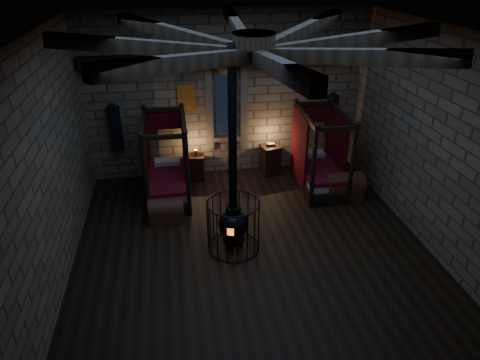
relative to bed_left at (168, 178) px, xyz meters
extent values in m
cube|color=black|center=(1.60, -2.32, -0.49)|extent=(7.00, 7.00, 0.01)
cube|color=#847054|center=(1.60, 1.18, 1.61)|extent=(7.00, 0.02, 4.20)
cube|color=#847054|center=(1.60, -5.82, 1.61)|extent=(7.00, 0.02, 4.20)
cube|color=#847054|center=(-1.90, -2.32, 1.61)|extent=(0.02, 7.00, 4.20)
cube|color=#847054|center=(5.10, -2.32, 1.61)|extent=(0.02, 7.00, 4.20)
cube|color=black|center=(1.60, -2.32, 3.71)|extent=(7.00, 7.00, 0.01)
cube|color=black|center=(1.60, 1.00, 2.56)|extent=(6.86, 0.35, 0.30)
cylinder|color=black|center=(1.60, -2.32, 3.56)|extent=(0.70, 0.70, 0.25)
cube|color=black|center=(1.60, 1.13, 1.41)|extent=(0.55, 0.04, 1.60)
cube|color=maroon|center=(0.60, 1.14, 1.61)|extent=(0.45, 0.03, 0.65)
cube|color=black|center=(-1.20, 1.02, 0.96)|extent=(0.30, 0.10, 1.15)
cube|color=black|center=(4.40, 1.02, 0.96)|extent=(0.30, 0.10, 1.15)
cube|color=black|center=(0.00, -0.08, -0.33)|extent=(0.99, 1.88, 0.33)
cube|color=beige|center=(0.00, -0.08, -0.08)|extent=(0.88, 1.74, 0.20)
cube|color=maroon|center=(0.00, -0.08, 0.05)|extent=(0.93, 1.78, 0.09)
cube|color=beige|center=(0.00, 0.61, 0.14)|extent=(0.63, 0.32, 0.13)
cube|color=#59070D|center=(0.01, 0.85, 1.18)|extent=(0.99, 0.05, 0.50)
cylinder|color=black|center=(-0.46, -0.98, 0.50)|extent=(0.10, 0.10, 1.99)
cylinder|color=black|center=(-0.45, 0.83, 0.50)|extent=(0.10, 0.10, 1.99)
cylinder|color=black|center=(0.45, -0.98, 0.50)|extent=(0.10, 0.10, 1.99)
cylinder|color=black|center=(0.46, 0.82, 0.50)|extent=(0.10, 0.10, 1.99)
cube|color=#59070D|center=(-0.48, 0.20, 0.55)|extent=(0.06, 1.35, 1.76)
cube|color=#59070D|center=(0.48, 0.19, 0.55)|extent=(0.06, 1.35, 1.76)
cube|color=black|center=(3.74, -0.21, -0.33)|extent=(1.04, 1.91, 0.33)
cube|color=beige|center=(3.74, -0.21, -0.08)|extent=(0.93, 1.76, 0.20)
cube|color=maroon|center=(3.74, -0.21, 0.05)|extent=(0.98, 1.80, 0.09)
cube|color=beige|center=(3.76, 0.47, 0.14)|extent=(0.64, 0.34, 0.13)
cube|color=#59070D|center=(3.77, 0.72, 1.18)|extent=(1.00, 0.08, 0.50)
cylinder|color=black|center=(3.25, -1.10, 0.50)|extent=(0.10, 0.10, 1.99)
cylinder|color=black|center=(3.32, 0.71, 0.50)|extent=(0.10, 0.10, 1.99)
cylinder|color=black|center=(4.16, -1.13, 0.50)|extent=(0.10, 0.10, 1.99)
cylinder|color=black|center=(4.22, 0.68, 0.50)|extent=(0.10, 0.10, 1.99)
cube|color=#59070D|center=(3.27, 0.08, 0.55)|extent=(0.10, 1.36, 1.76)
cube|color=#59070D|center=(4.23, 0.04, 0.55)|extent=(0.10, 1.36, 1.76)
cube|color=#592F1C|center=(-0.08, -1.14, -0.33)|extent=(0.77, 0.48, 0.32)
cylinder|color=#592F1C|center=(-0.08, -1.14, -0.17)|extent=(0.77, 0.48, 0.47)
cube|color=#B07B36|center=(-0.43, -1.13, -0.33)|extent=(0.06, 0.49, 0.34)
cube|color=#B07B36|center=(0.28, -1.14, -0.33)|extent=(0.06, 0.49, 0.34)
cube|color=#592F1C|center=(4.15, -0.82, -0.30)|extent=(0.95, 0.60, 0.39)
cylinder|color=#592F1C|center=(4.15, -0.82, -0.11)|extent=(0.95, 0.60, 0.57)
cube|color=#B07B36|center=(3.72, -0.83, -0.30)|extent=(0.08, 0.59, 0.41)
cube|color=#B07B36|center=(4.58, -0.80, -0.30)|extent=(0.08, 0.59, 0.41)
cube|color=black|center=(0.74, 0.77, -0.16)|extent=(0.45, 0.44, 0.66)
cube|color=black|center=(0.74, 0.77, 0.19)|extent=(0.50, 0.48, 0.04)
cylinder|color=#B07B36|center=(0.74, 0.77, 0.28)|extent=(0.09, 0.09, 0.15)
cube|color=black|center=(2.72, 0.79, -0.11)|extent=(0.54, 0.52, 0.76)
cube|color=black|center=(2.72, 0.79, 0.29)|extent=(0.59, 0.57, 0.04)
cube|color=#592F1C|center=(2.72, 0.79, 0.35)|extent=(0.22, 0.18, 0.05)
cylinder|color=black|center=(1.24, -2.37, -0.26)|extent=(0.42, 0.42, 0.11)
sphere|color=black|center=(1.24, -2.37, 0.09)|extent=(0.59, 0.59, 0.59)
cylinder|color=black|center=(1.24, -2.37, 0.41)|extent=(0.30, 0.30, 0.15)
cube|color=#FF5914|center=(1.13, -2.64, 0.09)|extent=(0.15, 0.07, 0.15)
cylinder|color=black|center=(1.24, -2.37, 2.01)|extent=(0.16, 0.16, 3.10)
torus|color=black|center=(1.24, -2.37, -0.45)|extent=(1.05, 1.05, 0.03)
torus|color=black|center=(1.24, -2.37, 0.57)|extent=(1.05, 1.05, 0.03)
camera|label=1|loc=(0.21, -9.32, 4.78)|focal=32.00mm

